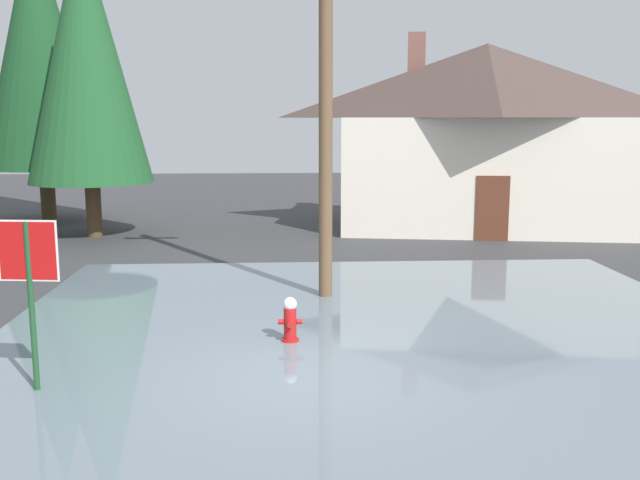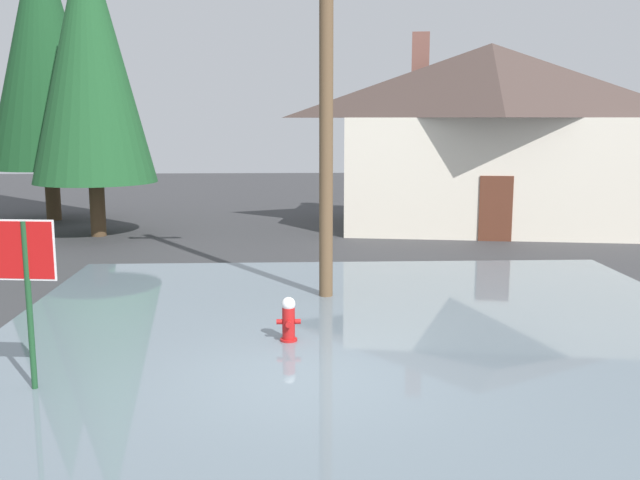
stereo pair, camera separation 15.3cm
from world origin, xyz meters
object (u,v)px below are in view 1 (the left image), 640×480
object	(u,v)px
stop_sign_near	(29,270)
house	(484,134)
fire_hydrant	(290,321)
pine_tree_tall_left	(38,46)
utility_pole	(326,59)
pine_tree_mid_left	(86,55)

from	to	relation	value
stop_sign_near	house	xyz separation A→B (m)	(10.25, 14.63, 1.48)
fire_hydrant	pine_tree_tall_left	world-z (taller)	pine_tree_tall_left
stop_sign_near	house	size ratio (longest dim) A/B	0.22
house	pine_tree_tall_left	distance (m)	15.97
stop_sign_near	utility_pole	distance (m)	7.29
stop_sign_near	utility_pole	bearing A→B (deg)	49.74
stop_sign_near	pine_tree_mid_left	size ratio (longest dim) A/B	0.25
house	pine_tree_tall_left	bearing A→B (deg)	170.49
utility_pole	fire_hydrant	bearing A→B (deg)	-104.34
stop_sign_near	pine_tree_tall_left	bearing A→B (deg)	106.84
fire_hydrant	pine_tree_mid_left	world-z (taller)	pine_tree_mid_left
fire_hydrant	pine_tree_mid_left	bearing A→B (deg)	117.95
utility_pole	pine_tree_tall_left	world-z (taller)	pine_tree_tall_left
utility_pole	pine_tree_mid_left	world-z (taller)	pine_tree_mid_left
pine_tree_tall_left	fire_hydrant	bearing A→B (deg)	-60.32
stop_sign_near	pine_tree_tall_left	distance (m)	18.56
fire_hydrant	utility_pole	size ratio (longest dim) A/B	0.09
utility_pole	pine_tree_mid_left	size ratio (longest dim) A/B	0.98
fire_hydrant	pine_tree_mid_left	size ratio (longest dim) A/B	0.08
house	pine_tree_tall_left	world-z (taller)	pine_tree_tall_left
fire_hydrant	utility_pole	world-z (taller)	utility_pole
pine_tree_tall_left	pine_tree_mid_left	xyz separation A→B (m)	(2.62, -3.80, -0.64)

